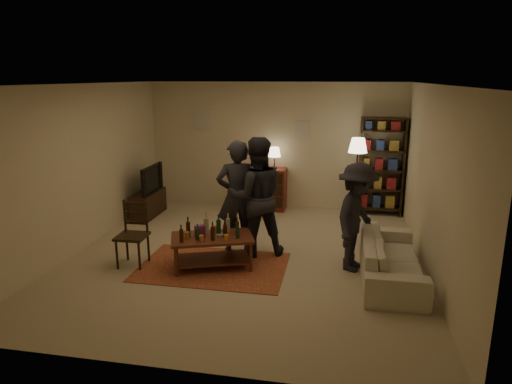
% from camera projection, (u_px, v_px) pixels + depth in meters
% --- Properties ---
extents(floor, '(6.00, 6.00, 0.00)m').
position_uv_depth(floor, '(246.00, 256.00, 7.34)').
color(floor, '#C6B793').
rests_on(floor, ground).
extents(room_shell, '(6.00, 6.00, 6.00)m').
position_uv_depth(room_shell, '(245.00, 124.00, 9.85)').
color(room_shell, beige).
rests_on(room_shell, ground).
extents(rug, '(2.20, 1.50, 0.01)m').
position_uv_depth(rug, '(213.00, 267.00, 6.92)').
color(rug, maroon).
rests_on(rug, ground).
extents(coffee_table, '(1.35, 1.02, 0.83)m').
position_uv_depth(coffee_table, '(212.00, 241.00, 6.81)').
color(coffee_table, brown).
rests_on(coffee_table, ground).
extents(dining_chair, '(0.45, 0.45, 1.01)m').
position_uv_depth(dining_chair, '(133.00, 231.00, 6.92)').
color(dining_chair, black).
rests_on(dining_chair, ground).
extents(tv_stand, '(0.40, 1.00, 1.06)m').
position_uv_depth(tv_stand, '(148.00, 197.00, 9.41)').
color(tv_stand, black).
rests_on(tv_stand, ground).
extents(dresser, '(1.00, 0.50, 1.36)m').
position_uv_depth(dresser, '(263.00, 188.00, 9.84)').
color(dresser, maroon).
rests_on(dresser, ground).
extents(bookshelf, '(0.90, 0.34, 2.02)m').
position_uv_depth(bookshelf, '(381.00, 166.00, 9.33)').
color(bookshelf, black).
rests_on(bookshelf, ground).
extents(floor_lamp, '(0.36, 0.36, 1.66)m').
position_uv_depth(floor_lamp, '(358.00, 151.00, 8.78)').
color(floor_lamp, black).
rests_on(floor_lamp, ground).
extents(sofa, '(0.81, 2.08, 0.61)m').
position_uv_depth(sofa, '(391.00, 258.00, 6.49)').
color(sofa, beige).
rests_on(sofa, ground).
extents(person_left, '(0.78, 0.65, 1.84)m').
position_uv_depth(person_left, '(237.00, 197.00, 7.37)').
color(person_left, '#26262E').
rests_on(person_left, ground).
extents(person_right, '(1.12, 0.99, 1.91)m').
position_uv_depth(person_right, '(256.00, 197.00, 7.22)').
color(person_right, '#23232A').
rests_on(person_right, ground).
extents(person_by_sofa, '(0.93, 1.19, 1.62)m').
position_uv_depth(person_by_sofa, '(356.00, 217.00, 6.66)').
color(person_by_sofa, '#222128').
rests_on(person_by_sofa, ground).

